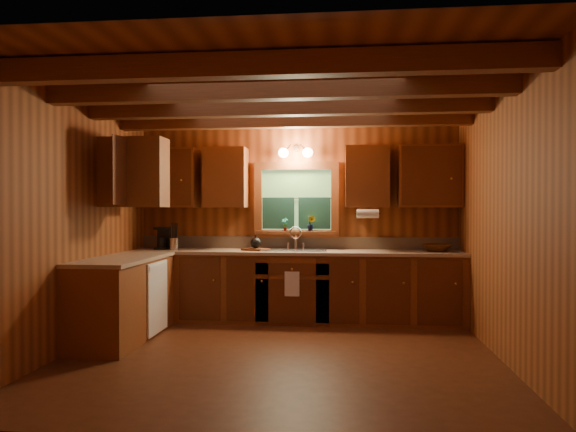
% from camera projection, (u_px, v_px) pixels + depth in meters
% --- Properties ---
extents(room, '(4.20, 4.20, 4.20)m').
position_uv_depth(room, '(279.00, 222.00, 5.07)').
color(room, '#4B2412').
rests_on(room, ground).
extents(ceiling_beams, '(4.20, 2.54, 0.18)m').
position_uv_depth(ceiling_beams, '(279.00, 99.00, 5.06)').
color(ceiling_beams, brown).
rests_on(ceiling_beams, room).
extents(base_cabinets, '(4.20, 2.22, 0.86)m').
position_uv_depth(base_cabinets, '(252.00, 290.00, 6.41)').
color(base_cabinets, brown).
rests_on(base_cabinets, ground).
extents(countertop, '(4.20, 2.24, 0.04)m').
position_uv_depth(countertop, '(253.00, 254.00, 6.41)').
color(countertop, tan).
rests_on(countertop, base_cabinets).
extents(backsplash, '(4.20, 0.02, 0.16)m').
position_uv_depth(backsplash, '(296.00, 243.00, 6.95)').
color(backsplash, tan).
rests_on(backsplash, room).
extents(dishwasher_panel, '(0.02, 0.60, 0.80)m').
position_uv_depth(dishwasher_panel, '(158.00, 297.00, 5.91)').
color(dishwasher_panel, white).
rests_on(dishwasher_panel, base_cabinets).
extents(upper_cabinets, '(4.19, 1.77, 0.78)m').
position_uv_depth(upper_cabinets, '(248.00, 176.00, 6.54)').
color(upper_cabinets, brown).
rests_on(upper_cabinets, room).
extents(window, '(1.12, 0.08, 1.00)m').
position_uv_depth(window, '(296.00, 201.00, 6.93)').
color(window, brown).
rests_on(window, room).
extents(window_sill, '(1.06, 0.14, 0.04)m').
position_uv_depth(window_sill, '(296.00, 232.00, 6.88)').
color(window_sill, brown).
rests_on(window_sill, room).
extents(wall_sconce, '(0.45, 0.21, 0.17)m').
position_uv_depth(wall_sconce, '(296.00, 152.00, 6.80)').
color(wall_sconce, black).
rests_on(wall_sconce, room).
extents(paper_towel_roll, '(0.27, 0.11, 0.11)m').
position_uv_depth(paper_towel_roll, '(368.00, 214.00, 6.50)').
color(paper_towel_roll, white).
rests_on(paper_towel_roll, upper_cabinets).
extents(dish_towel, '(0.18, 0.01, 0.30)m').
position_uv_depth(dish_towel, '(292.00, 284.00, 6.34)').
color(dish_towel, white).
rests_on(dish_towel, base_cabinets).
extents(sink, '(0.82, 0.48, 0.43)m').
position_uv_depth(sink, '(295.00, 254.00, 6.67)').
color(sink, silver).
rests_on(sink, countertop).
extents(coffee_maker, '(0.17, 0.21, 0.29)m').
position_uv_depth(coffee_maker, '(163.00, 238.00, 6.88)').
color(coffee_maker, black).
rests_on(coffee_maker, countertop).
extents(utensil_crock, '(0.12, 0.12, 0.35)m').
position_uv_depth(utensil_crock, '(174.00, 243.00, 6.80)').
color(utensil_crock, silver).
rests_on(utensil_crock, countertop).
extents(cutting_board, '(0.37, 0.33, 0.03)m').
position_uv_depth(cutting_board, '(256.00, 249.00, 6.67)').
color(cutting_board, '#4F2411').
rests_on(cutting_board, countertop).
extents(teakettle, '(0.14, 0.14, 0.17)m').
position_uv_depth(teakettle, '(256.00, 243.00, 6.67)').
color(teakettle, black).
rests_on(teakettle, cutting_board).
extents(wicker_basket, '(0.46, 0.46, 0.09)m').
position_uv_depth(wicker_basket, '(436.00, 248.00, 6.52)').
color(wicker_basket, '#48230C').
rests_on(wicker_basket, countertop).
extents(potted_plant_left, '(0.11, 0.09, 0.18)m').
position_uv_depth(potted_plant_left, '(285.00, 224.00, 6.89)').
color(potted_plant_left, '#4F2411').
rests_on(potted_plant_left, window_sill).
extents(potted_plant_right, '(0.13, 0.12, 0.20)m').
position_uv_depth(potted_plant_right, '(311.00, 223.00, 6.85)').
color(potted_plant_right, '#4F2411').
rests_on(potted_plant_right, window_sill).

